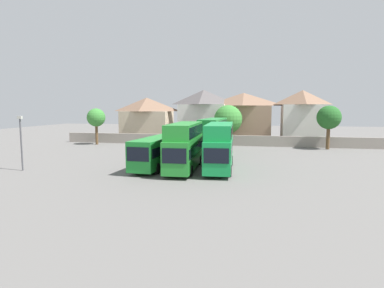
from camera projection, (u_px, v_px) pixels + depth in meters
name	position (u px, v px, depth m)	size (l,w,h in m)	color
ground	(211.00, 149.00, 52.49)	(140.00, 140.00, 0.00)	#605E5B
depot_boundary_wall	(215.00, 140.00, 57.26)	(56.00, 0.50, 1.80)	gray
bus_1	(158.00, 150.00, 35.77)	(3.14, 10.61, 3.36)	#1C832E
bus_2	(185.00, 144.00, 34.45)	(3.00, 10.48, 4.96)	#23892E
bus_3	(220.00, 144.00, 34.41)	(3.22, 10.33, 4.91)	#158E41
bus_4	(197.00, 140.00, 47.41)	(2.89, 10.75, 3.43)	#118237
bus_5	(213.00, 134.00, 47.31)	(2.98, 11.55, 4.97)	#1D8334
house_terrace_left	(147.00, 118.00, 67.19)	(10.14, 6.75, 8.58)	#C6B293
house_terrace_centre	(204.00, 115.00, 65.44)	(9.40, 7.93, 10.06)	silver
house_terrace_right	(243.00, 117.00, 63.85)	(10.96, 6.69, 9.40)	#9E7A60
house_terrace_far_right	(302.00, 116.00, 60.83)	(7.57, 8.03, 9.77)	silver
tree_left_of_lot	(228.00, 119.00, 58.89)	(5.09, 5.09, 7.02)	brown
tree_behind_wall	(329.00, 118.00, 51.24)	(3.72, 3.72, 6.91)	brown
tree_right_of_lot	(96.00, 118.00, 58.05)	(3.22, 3.22, 6.43)	brown
lamp_post_lot_edge	(21.00, 139.00, 34.02)	(0.50, 0.24, 5.72)	#4C4C51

